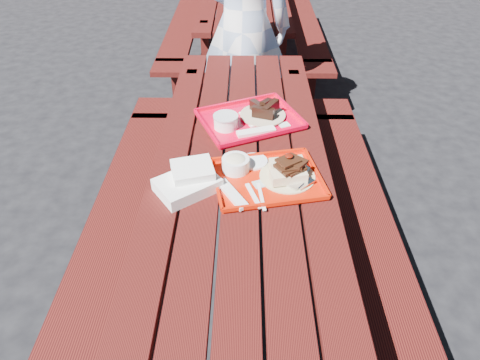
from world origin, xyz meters
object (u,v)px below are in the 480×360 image
(near_tray, at_px, (266,172))
(far_tray, at_px, (249,119))
(person, at_px, (244,27))
(picnic_table_near, at_px, (240,205))
(picnic_table_far, at_px, (244,8))

(near_tray, distance_m, far_tray, 0.43)
(near_tray, bearing_deg, person, 93.92)
(picnic_table_near, height_order, picnic_table_far, same)
(picnic_table_near, bearing_deg, person, 89.94)
(near_tray, bearing_deg, picnic_table_far, 92.04)
(picnic_table_far, height_order, near_tray, near_tray)
(picnic_table_far, bearing_deg, far_tray, -89.19)
(picnic_table_near, distance_m, far_tray, 0.44)
(picnic_table_far, distance_m, near_tray, 2.86)
(picnic_table_near, relative_size, near_tray, 5.08)
(picnic_table_near, height_order, far_tray, far_tray)
(near_tray, relative_size, person, 0.28)
(far_tray, xyz_separation_m, person, (-0.03, 1.03, 0.09))
(far_tray, relative_size, person, 0.32)
(near_tray, xyz_separation_m, far_tray, (-0.07, 0.43, -0.01))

